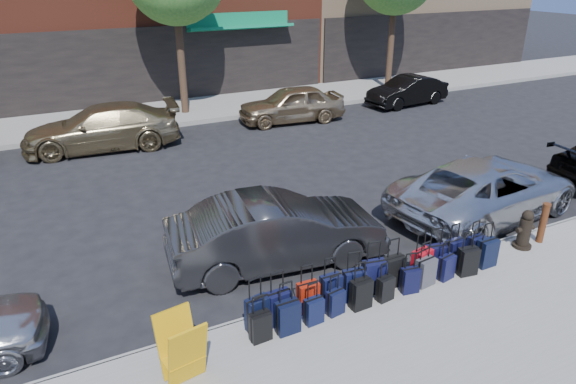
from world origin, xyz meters
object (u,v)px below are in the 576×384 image
car_far_3 (407,91)px  display_rack (182,349)px  car_near_2 (486,189)px  car_far_1 (102,128)px  fire_hydrant (525,230)px  bollard (543,222)px  car_near_1 (277,231)px  suitcase_front_5 (374,277)px  car_far_2 (291,104)px

car_far_3 → display_rack: bearing=-54.5°
car_near_2 → car_far_1: bearing=31.0°
fire_hydrant → display_rack: size_ratio=0.85×
bollard → car_far_1: size_ratio=0.18×
car_near_1 → suitcase_front_5: bearing=-144.8°
suitcase_front_5 → display_rack: (-3.82, -0.55, 0.19)m
display_rack → car_near_1: bearing=33.3°
suitcase_front_5 → car_far_1: bearing=116.3°
display_rack → car_near_1: (2.76, 2.52, 0.08)m
suitcase_front_5 → fire_hydrant: bearing=9.6°
bollard → car_near_1: car_near_1 is taller
suitcase_front_5 → display_rack: 3.86m
suitcase_front_5 → fire_hydrant: suitcase_front_5 is taller
suitcase_front_5 → car_far_3: size_ratio=0.27×
car_far_2 → car_near_1: bearing=-21.9°
suitcase_front_5 → fire_hydrant: (3.92, -0.08, 0.08)m
suitcase_front_5 → car_near_1: bearing=129.0°
car_far_2 → suitcase_front_5: bearing=-13.0°
car_far_2 → car_far_3: car_far_2 is taller
fire_hydrant → car_far_2: size_ratio=0.21×
bollard → car_far_1: 13.82m
car_far_1 → car_near_2: bearing=45.1°
car_near_1 → car_far_3: car_near_1 is taller
car_near_1 → car_near_2: car_near_1 is taller
car_far_1 → car_far_2: (7.32, 0.08, -0.03)m
display_rack → car_far_1: 11.98m
fire_hydrant → bollard: bollard is taller
car_near_1 → car_far_3: bearing=-42.2°
bollard → car_far_2: 11.59m
car_far_1 → display_rack: bearing=3.5°
car_far_2 → car_near_2: bearing=9.3°
display_rack → car_far_3: size_ratio=0.27×
fire_hydrant → display_rack: bearing=-170.5°
bollard → car_far_2: bearing=91.6°
car_near_2 → car_far_3: 11.30m
car_far_2 → car_far_3: 5.92m
car_far_2 → car_far_3: size_ratio=1.09×
car_near_2 → bollard: bearing=168.8°
fire_hydrant → car_far_1: size_ratio=0.17×
display_rack → car_near_1: car_near_1 is taller
car_near_2 → car_far_2: size_ratio=1.25×
car_near_1 → car_near_2: bearing=-86.0°
suitcase_front_5 → car_far_1: car_far_1 is taller
car_far_3 → car_near_1: bearing=-54.9°
suitcase_front_5 → display_rack: bearing=-161.1°
car_near_1 → fire_hydrant: bearing=-105.5°
bollard → car_near_1: size_ratio=0.21×
bollard → car_near_2: car_near_2 is taller
fire_hydrant → car_near_2: bearing=75.7°
car_near_2 → display_rack: bearing=97.4°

